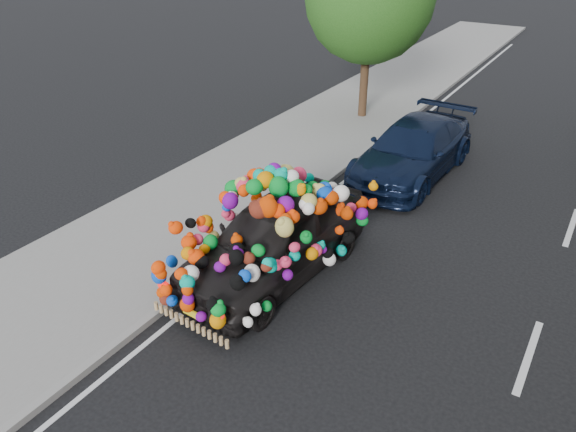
# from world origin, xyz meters

# --- Properties ---
(ground) EXTENTS (100.00, 100.00, 0.00)m
(ground) POSITION_xyz_m (0.00, 0.00, 0.00)
(ground) COLOR black
(ground) RESTS_ON ground
(sidewalk) EXTENTS (4.00, 60.00, 0.12)m
(sidewalk) POSITION_xyz_m (-4.30, 0.00, 0.06)
(sidewalk) COLOR gray
(sidewalk) RESTS_ON ground
(kerb) EXTENTS (0.15, 60.00, 0.13)m
(kerb) POSITION_xyz_m (-2.35, 0.00, 0.07)
(kerb) COLOR gray
(kerb) RESTS_ON ground
(lane_markings) EXTENTS (6.00, 50.00, 0.01)m
(lane_markings) POSITION_xyz_m (3.60, 0.00, 0.01)
(lane_markings) COLOR silver
(lane_markings) RESTS_ON ground
(plush_art_car) EXTENTS (2.65, 5.03, 2.24)m
(plush_art_car) POSITION_xyz_m (-1.27, -0.12, 1.15)
(plush_art_car) COLOR black
(plush_art_car) RESTS_ON ground
(navy_sedan) EXTENTS (2.28, 5.15, 1.47)m
(navy_sedan) POSITION_xyz_m (-0.64, 5.85, 0.73)
(navy_sedan) COLOR black
(navy_sedan) RESTS_ON ground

